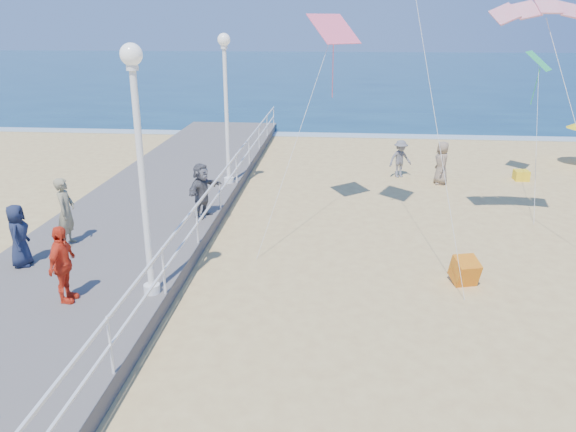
# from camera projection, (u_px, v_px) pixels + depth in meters

# --- Properties ---
(ground) EXTENTS (160.00, 160.00, 0.00)m
(ground) POSITION_uv_depth(u_px,v_px,m) (395.00, 319.00, 12.13)
(ground) COLOR #DBBB73
(ground) RESTS_ON ground
(ocean) EXTENTS (160.00, 90.00, 0.05)m
(ocean) POSITION_uv_depth(u_px,v_px,m) (351.00, 70.00, 73.25)
(ocean) COLOR #0D334F
(ocean) RESTS_ON ground
(surf_line) EXTENTS (160.00, 1.20, 0.04)m
(surf_line) POSITION_uv_depth(u_px,v_px,m) (362.00, 136.00, 31.40)
(surf_line) COLOR silver
(surf_line) RESTS_ON ground
(boardwalk) EXTENTS (5.00, 44.00, 0.40)m
(boardwalk) POSITION_uv_depth(u_px,v_px,m) (61.00, 297.00, 12.71)
(boardwalk) COLOR slate
(boardwalk) RESTS_ON ground
(railing) EXTENTS (0.05, 42.00, 0.55)m
(railing) POSITION_uv_depth(u_px,v_px,m) (163.00, 258.00, 12.15)
(railing) COLOR white
(railing) RESTS_ON boardwalk
(lamp_post_mid) EXTENTS (0.44, 0.44, 5.32)m
(lamp_post_mid) POSITION_uv_depth(u_px,v_px,m) (139.00, 148.00, 11.38)
(lamp_post_mid) COLOR white
(lamp_post_mid) RESTS_ON boardwalk
(lamp_post_far) EXTENTS (0.44, 0.44, 5.32)m
(lamp_post_far) POSITION_uv_depth(u_px,v_px,m) (226.00, 94.00, 19.85)
(lamp_post_far) COLOR white
(lamp_post_far) RESTS_ON boardwalk
(spectator_3) EXTENTS (0.43, 1.00, 1.70)m
(spectator_3) POSITION_uv_depth(u_px,v_px,m) (62.00, 265.00, 11.82)
(spectator_3) COLOR red
(spectator_3) RESTS_ON boardwalk
(spectator_4) EXTENTS (0.67, 0.86, 1.57)m
(spectator_4) POSITION_uv_depth(u_px,v_px,m) (19.00, 235.00, 13.61)
(spectator_4) COLOR #1A223A
(spectator_4) RESTS_ON boardwalk
(spectator_5) EXTENTS (1.03, 1.64, 1.68)m
(spectator_5) POSITION_uv_depth(u_px,v_px,m) (202.00, 190.00, 17.04)
(spectator_5) COLOR #56555A
(spectator_5) RESTS_ON boardwalk
(spectator_6) EXTENTS (0.51, 0.72, 1.84)m
(spectator_6) POSITION_uv_depth(u_px,v_px,m) (66.00, 212.00, 14.88)
(spectator_6) COLOR gray
(spectator_6) RESTS_ON boardwalk
(beach_walker_a) EXTENTS (1.14, 0.94, 1.54)m
(beach_walker_a) POSITION_uv_depth(u_px,v_px,m) (400.00, 159.00, 22.95)
(beach_walker_a) COLOR slate
(beach_walker_a) RESTS_ON ground
(beach_walker_c) EXTENTS (0.61, 0.88, 1.70)m
(beach_walker_c) POSITION_uv_depth(u_px,v_px,m) (442.00, 163.00, 21.97)
(beach_walker_c) COLOR #87735D
(beach_walker_c) RESTS_ON ground
(box_kite) EXTENTS (0.72, 0.83, 0.74)m
(box_kite) POSITION_uv_depth(u_px,v_px,m) (465.00, 273.00, 13.67)
(box_kite) COLOR #CD3D0C
(box_kite) RESTS_ON ground
(beach_chair_left) EXTENTS (0.55, 0.55, 0.40)m
(beach_chair_left) POSITION_uv_depth(u_px,v_px,m) (521.00, 175.00, 22.68)
(beach_chair_left) COLOR yellow
(beach_chair_left) RESTS_ON ground
(kite_parafoil) EXTENTS (2.78, 0.94, 0.65)m
(kite_parafoil) POSITION_uv_depth(u_px,v_px,m) (548.00, 6.00, 14.63)
(kite_parafoil) COLOR red
(kite_diamond_pink) EXTENTS (1.66, 1.64, 0.84)m
(kite_diamond_pink) POSITION_uv_depth(u_px,v_px,m) (334.00, 29.00, 16.53)
(kite_diamond_pink) COLOR #FF5D7F
(kite_diamond_green) EXTENTS (1.25, 1.34, 0.70)m
(kite_diamond_green) POSITION_uv_depth(u_px,v_px,m) (539.00, 61.00, 21.20)
(kite_diamond_green) COLOR #28BD62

